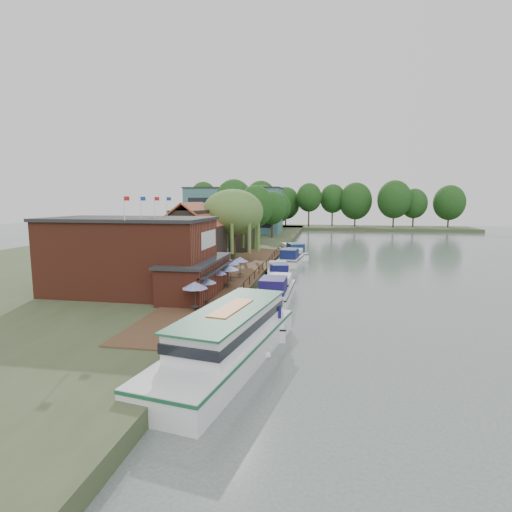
# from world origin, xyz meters

# --- Properties ---
(ground) EXTENTS (260.00, 260.00, 0.00)m
(ground) POSITION_xyz_m (0.00, 0.00, 0.00)
(ground) COLOR #4E5A57
(ground) RESTS_ON ground
(land_bank) EXTENTS (50.00, 140.00, 1.00)m
(land_bank) POSITION_xyz_m (-30.00, 35.00, 0.50)
(land_bank) COLOR #384728
(land_bank) RESTS_ON ground
(quay_deck) EXTENTS (6.00, 50.00, 0.10)m
(quay_deck) POSITION_xyz_m (-8.00, 10.00, 1.05)
(quay_deck) COLOR #47301E
(quay_deck) RESTS_ON land_bank
(quay_rail) EXTENTS (0.20, 49.00, 1.00)m
(quay_rail) POSITION_xyz_m (-5.30, 10.50, 1.50)
(quay_rail) COLOR black
(quay_rail) RESTS_ON land_bank
(pub) EXTENTS (20.00, 11.00, 7.30)m
(pub) POSITION_xyz_m (-14.00, -1.00, 4.65)
(pub) COLOR maroon
(pub) RESTS_ON land_bank
(hotel_block) EXTENTS (25.40, 12.40, 12.30)m
(hotel_block) POSITION_xyz_m (-22.00, 70.00, 7.15)
(hotel_block) COLOR #38666B
(hotel_block) RESTS_ON land_bank
(cottage_a) EXTENTS (8.60, 7.60, 8.50)m
(cottage_a) POSITION_xyz_m (-15.00, 14.00, 5.25)
(cottage_a) COLOR black
(cottage_a) RESTS_ON land_bank
(cottage_b) EXTENTS (9.60, 8.60, 8.50)m
(cottage_b) POSITION_xyz_m (-18.00, 24.00, 5.25)
(cottage_b) COLOR beige
(cottage_b) RESTS_ON land_bank
(cottage_c) EXTENTS (7.60, 7.60, 8.50)m
(cottage_c) POSITION_xyz_m (-14.00, 33.00, 5.25)
(cottage_c) COLOR black
(cottage_c) RESTS_ON land_bank
(willow) EXTENTS (8.60, 8.60, 10.43)m
(willow) POSITION_xyz_m (-10.50, 19.00, 6.21)
(willow) COLOR #476B2D
(willow) RESTS_ON land_bank
(umbrella_0) EXTENTS (2.10, 2.10, 2.38)m
(umbrella_0) POSITION_xyz_m (-7.69, -6.57, 2.29)
(umbrella_0) COLOR #1B2999
(umbrella_0) RESTS_ON quay_deck
(umbrella_1) EXTENTS (1.95, 1.95, 2.38)m
(umbrella_1) POSITION_xyz_m (-7.49, -4.47, 2.29)
(umbrella_1) COLOR #1C3F9A
(umbrella_1) RESTS_ON quay_deck
(umbrella_2) EXTENTS (2.18, 2.18, 2.38)m
(umbrella_2) POSITION_xyz_m (-7.76, -0.25, 2.29)
(umbrella_2) COLOR navy
(umbrella_2) RESTS_ON quay_deck
(umbrella_3) EXTENTS (2.40, 2.40, 2.38)m
(umbrella_3) POSITION_xyz_m (-7.19, 2.17, 2.29)
(umbrella_3) COLOR #1B4999
(umbrella_3) RESTS_ON quay_deck
(umbrella_4) EXTENTS (2.07, 2.07, 2.38)m
(umbrella_4) POSITION_xyz_m (-7.73, 5.71, 2.29)
(umbrella_4) COLOR navy
(umbrella_4) RESTS_ON quay_deck
(umbrella_5) EXTENTS (1.96, 1.96, 2.38)m
(umbrella_5) POSITION_xyz_m (-7.10, 7.68, 2.29)
(umbrella_5) COLOR navy
(umbrella_5) RESTS_ON quay_deck
(cruiser_0) EXTENTS (4.28, 10.00, 2.34)m
(cruiser_0) POSITION_xyz_m (-2.01, -5.74, 1.17)
(cruiser_0) COLOR white
(cruiser_0) RESTS_ON ground
(cruiser_1) EXTENTS (3.54, 10.57, 2.58)m
(cruiser_1) POSITION_xyz_m (-2.31, 2.50, 1.29)
(cruiser_1) COLOR white
(cruiser_1) RESTS_ON ground
(cruiser_2) EXTENTS (4.57, 9.95, 2.31)m
(cruiser_2) POSITION_xyz_m (-3.26, 12.65, 1.15)
(cruiser_2) COLOR white
(cruiser_2) RESTS_ON ground
(cruiser_3) EXTENTS (4.39, 10.73, 2.55)m
(cruiser_3) POSITION_xyz_m (-2.65, 25.46, 1.28)
(cruiser_3) COLOR white
(cruiser_3) RESTS_ON ground
(cruiser_4) EXTENTS (6.70, 11.33, 2.65)m
(cruiser_4) POSITION_xyz_m (-3.14, 32.73, 1.32)
(cruiser_4) COLOR white
(cruiser_4) RESTS_ON ground
(tour_boat) EXTENTS (6.92, 15.88, 3.36)m
(tour_boat) POSITION_xyz_m (-3.34, -13.70, 1.68)
(tour_boat) COLOR silver
(tour_boat) RESTS_ON ground
(swan) EXTENTS (0.44, 0.44, 0.44)m
(swan) POSITION_xyz_m (-1.01, -12.45, 0.22)
(swan) COLOR white
(swan) RESTS_ON ground
(bank_tree_0) EXTENTS (7.15, 7.15, 11.82)m
(bank_tree_0) POSITION_xyz_m (-11.35, 42.35, 6.91)
(bank_tree_0) COLOR #143811
(bank_tree_0) RESTS_ON land_bank
(bank_tree_1) EXTENTS (8.19, 8.19, 13.42)m
(bank_tree_1) POSITION_xyz_m (-17.44, 49.64, 7.71)
(bank_tree_1) COLOR #143811
(bank_tree_1) RESTS_ON land_bank
(bank_tree_2) EXTENTS (6.84, 6.84, 10.99)m
(bank_tree_2) POSITION_xyz_m (-10.12, 57.68, 6.50)
(bank_tree_2) COLOR #143811
(bank_tree_2) RESTS_ON land_bank
(bank_tree_3) EXTENTS (8.85, 8.85, 11.93)m
(bank_tree_3) POSITION_xyz_m (-16.87, 77.55, 6.96)
(bank_tree_3) COLOR #143811
(bank_tree_3) RESTS_ON land_bank
(bank_tree_4) EXTENTS (8.47, 8.47, 11.59)m
(bank_tree_4) POSITION_xyz_m (-12.24, 85.89, 6.79)
(bank_tree_4) COLOR #143811
(bank_tree_4) RESTS_ON land_bank
(bank_tree_5) EXTENTS (8.55, 8.55, 13.81)m
(bank_tree_5) POSITION_xyz_m (-18.06, 95.89, 7.90)
(bank_tree_5) COLOR #143811
(bank_tree_5) RESTS_ON land_bank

